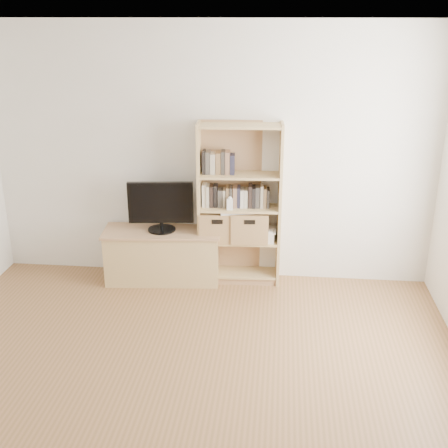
# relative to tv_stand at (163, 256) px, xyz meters

# --- Properties ---
(floor) EXTENTS (4.50, 5.00, 0.01)m
(floor) POSITION_rel_tv_stand_xyz_m (0.48, -2.28, -0.27)
(floor) COLOR brown
(floor) RESTS_ON ground
(back_wall) EXTENTS (4.50, 0.02, 2.60)m
(back_wall) POSITION_rel_tv_stand_xyz_m (0.48, 0.22, 1.03)
(back_wall) COLOR silver
(back_wall) RESTS_ON floor
(ceiling) EXTENTS (4.50, 5.00, 0.01)m
(ceiling) POSITION_rel_tv_stand_xyz_m (0.48, -2.28, 2.33)
(ceiling) COLOR white
(ceiling) RESTS_ON back_wall
(tv_stand) EXTENTS (1.19, 0.54, 0.53)m
(tv_stand) POSITION_rel_tv_stand_xyz_m (0.00, 0.00, 0.00)
(tv_stand) COLOR tan
(tv_stand) RESTS_ON floor
(bookshelf) EXTENTS (0.85, 0.34, 1.66)m
(bookshelf) POSITION_rel_tv_stand_xyz_m (0.79, 0.07, 0.57)
(bookshelf) COLOR tan
(bookshelf) RESTS_ON floor
(television) EXTENTS (0.66, 0.13, 0.52)m
(television) POSITION_rel_tv_stand_xyz_m (0.00, 0.00, 0.55)
(television) COLOR black
(television) RESTS_ON tv_stand
(books_row_mid) EXTENTS (0.74, 0.16, 0.20)m
(books_row_mid) POSITION_rel_tv_stand_xyz_m (0.79, 0.09, 0.65)
(books_row_mid) COLOR beige
(books_row_mid) RESTS_ON bookshelf
(books_row_upper) EXTENTS (0.37, 0.14, 0.19)m
(books_row_upper) POSITION_rel_tv_stand_xyz_m (0.60, 0.08, 0.99)
(books_row_upper) COLOR beige
(books_row_upper) RESTS_ON bookshelf
(baby_monitor) EXTENTS (0.06, 0.04, 0.11)m
(baby_monitor) POSITION_rel_tv_stand_xyz_m (0.70, -0.03, 0.61)
(baby_monitor) COLOR white
(baby_monitor) RESTS_ON bookshelf
(basket_left) EXTENTS (0.40, 0.34, 0.30)m
(basket_left) POSITION_rel_tv_stand_xyz_m (0.57, 0.05, 0.35)
(basket_left) COLOR #9D7B46
(basket_left) RESTS_ON bookshelf
(basket_right) EXTENTS (0.40, 0.34, 0.31)m
(basket_right) POSITION_rel_tv_stand_xyz_m (0.89, 0.07, 0.35)
(basket_right) COLOR #9D7B46
(basket_right) RESTS_ON bookshelf
(laptop) EXTENTS (0.37, 0.30, 0.03)m
(laptop) POSITION_rel_tv_stand_xyz_m (0.76, 0.06, 0.52)
(laptop) COLOR silver
(laptop) RESTS_ON basket_left
(magazine_stack) EXTENTS (0.18, 0.25, 0.11)m
(magazine_stack) POSITION_rel_tv_stand_xyz_m (1.08, 0.08, 0.25)
(magazine_stack) COLOR beige
(magazine_stack) RESTS_ON bookshelf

